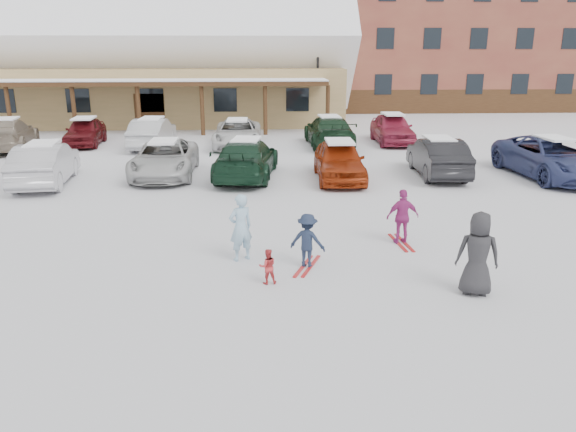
{
  "coord_description": "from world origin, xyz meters",
  "views": [
    {
      "loc": [
        -0.35,
        -11.8,
        4.85
      ],
      "look_at": [
        0.3,
        1.0,
        1.0
      ],
      "focal_mm": 35.0,
      "sensor_mm": 36.0,
      "label": 1
    }
  ],
  "objects_px": {
    "alpine_hotel": "(431,1)",
    "parked_car_9": "(152,133)",
    "toddler_red": "(268,266)",
    "parked_car_10": "(238,133)",
    "child_navy": "(307,241)",
    "parked_car_5": "(438,157)",
    "lamp_post": "(318,69)",
    "parked_car_3": "(246,159)",
    "child_magenta": "(403,217)",
    "parked_car_12": "(392,129)",
    "adult_skier": "(241,227)",
    "parked_car_7": "(8,134)",
    "parked_car_4": "(339,161)",
    "day_lodge": "(130,62)",
    "parked_car_1": "(45,164)",
    "parked_car_2": "(165,159)",
    "parked_car_8": "(85,132)",
    "parked_car_11": "(329,131)",
    "bystander_dark": "(478,254)",
    "parked_car_6": "(552,158)"
  },
  "relations": [
    {
      "from": "parked_car_10",
      "to": "parked_car_9",
      "type": "bearing_deg",
      "value": -179.78
    },
    {
      "from": "bystander_dark",
      "to": "parked_car_7",
      "type": "bearing_deg",
      "value": -31.29
    },
    {
      "from": "parked_car_4",
      "to": "parked_car_10",
      "type": "bearing_deg",
      "value": 119.98
    },
    {
      "from": "parked_car_6",
      "to": "parked_car_9",
      "type": "xyz_separation_m",
      "value": [
        -16.64,
        7.61,
        -0.03
      ]
    },
    {
      "from": "adult_skier",
      "to": "parked_car_9",
      "type": "bearing_deg",
      "value": -101.79
    },
    {
      "from": "alpine_hotel",
      "to": "parked_car_10",
      "type": "bearing_deg",
      "value": -126.33
    },
    {
      "from": "parked_car_8",
      "to": "parked_car_9",
      "type": "xyz_separation_m",
      "value": [
        3.62,
        -1.02,
        0.05
      ]
    },
    {
      "from": "parked_car_4",
      "to": "child_navy",
      "type": "bearing_deg",
      "value": -101.08
    },
    {
      "from": "parked_car_5",
      "to": "parked_car_4",
      "type": "bearing_deg",
      "value": 10.52
    },
    {
      "from": "toddler_red",
      "to": "parked_car_10",
      "type": "xyz_separation_m",
      "value": [
        -1.24,
        17.27,
        0.31
      ]
    },
    {
      "from": "parked_car_9",
      "to": "parked_car_8",
      "type": "bearing_deg",
      "value": -13.08
    },
    {
      "from": "parked_car_2",
      "to": "parked_car_8",
      "type": "distance_m",
      "value": 9.25
    },
    {
      "from": "child_magenta",
      "to": "parked_car_12",
      "type": "xyz_separation_m",
      "value": [
        3.36,
        15.7,
        0.06
      ]
    },
    {
      "from": "parked_car_11",
      "to": "parked_car_4",
      "type": "bearing_deg",
      "value": 84.05
    },
    {
      "from": "bystander_dark",
      "to": "adult_skier",
      "type": "bearing_deg",
      "value": -8.58
    },
    {
      "from": "toddler_red",
      "to": "parked_car_2",
      "type": "bearing_deg",
      "value": -78.38
    },
    {
      "from": "parked_car_10",
      "to": "parked_car_11",
      "type": "bearing_deg",
      "value": 1.6
    },
    {
      "from": "day_lodge",
      "to": "bystander_dark",
      "type": "relative_size",
      "value": 16.73
    },
    {
      "from": "parked_car_4",
      "to": "day_lodge",
      "type": "bearing_deg",
      "value": 123.05
    },
    {
      "from": "parked_car_9",
      "to": "child_navy",
      "type": "bearing_deg",
      "value": 113.98
    },
    {
      "from": "adult_skier",
      "to": "parked_car_8",
      "type": "bearing_deg",
      "value": -92.16
    },
    {
      "from": "parked_car_4",
      "to": "parked_car_5",
      "type": "height_order",
      "value": "same"
    },
    {
      "from": "parked_car_6",
      "to": "parked_car_12",
      "type": "bearing_deg",
      "value": 113.08
    },
    {
      "from": "child_magenta",
      "to": "parked_car_7",
      "type": "distance_m",
      "value": 21.71
    },
    {
      "from": "alpine_hotel",
      "to": "parked_car_1",
      "type": "relative_size",
      "value": 6.78
    },
    {
      "from": "parked_car_1",
      "to": "toddler_red",
      "type": "bearing_deg",
      "value": 123.33
    },
    {
      "from": "alpine_hotel",
      "to": "parked_car_9",
      "type": "distance_m",
      "value": 30.31
    },
    {
      "from": "parked_car_3",
      "to": "parked_car_11",
      "type": "distance_m",
      "value": 8.18
    },
    {
      "from": "toddler_red",
      "to": "parked_car_5",
      "type": "height_order",
      "value": "parked_car_5"
    },
    {
      "from": "child_navy",
      "to": "parked_car_5",
      "type": "distance_m",
      "value": 11.06
    },
    {
      "from": "child_magenta",
      "to": "parked_car_12",
      "type": "height_order",
      "value": "parked_car_12"
    },
    {
      "from": "lamp_post",
      "to": "parked_car_8",
      "type": "xyz_separation_m",
      "value": [
        -12.71,
        -6.84,
        -2.85
      ]
    },
    {
      "from": "adult_skier",
      "to": "parked_car_11",
      "type": "distance_m",
      "value": 16.44
    },
    {
      "from": "adult_skier",
      "to": "child_magenta",
      "type": "relative_size",
      "value": 1.13
    },
    {
      "from": "adult_skier",
      "to": "toddler_red",
      "type": "bearing_deg",
      "value": 84.09
    },
    {
      "from": "toddler_red",
      "to": "parked_car_5",
      "type": "relative_size",
      "value": 0.17
    },
    {
      "from": "day_lodge",
      "to": "adult_skier",
      "type": "xyz_separation_m",
      "value": [
        8.18,
        -27.2,
        -3.13
      ]
    },
    {
      "from": "child_magenta",
      "to": "parked_car_9",
      "type": "distance_m",
      "value": 17.38
    },
    {
      "from": "parked_car_2",
      "to": "parked_car_12",
      "type": "distance_m",
      "value": 13.01
    },
    {
      "from": "lamp_post",
      "to": "parked_car_4",
      "type": "xyz_separation_m",
      "value": [
        -0.71,
        -15.43,
        -2.8
      ]
    },
    {
      "from": "toddler_red",
      "to": "parked_car_10",
      "type": "bearing_deg",
      "value": -94.05
    },
    {
      "from": "parked_car_8",
      "to": "alpine_hotel",
      "type": "bearing_deg",
      "value": 36.51
    },
    {
      "from": "lamp_post",
      "to": "parked_car_9",
      "type": "height_order",
      "value": "lamp_post"
    },
    {
      "from": "parked_car_12",
      "to": "parked_car_4",
      "type": "bearing_deg",
      "value": -114.61
    },
    {
      "from": "day_lodge",
      "to": "parked_car_9",
      "type": "distance_m",
      "value": 12.23
    },
    {
      "from": "lamp_post",
      "to": "parked_car_3",
      "type": "distance_m",
      "value": 15.72
    },
    {
      "from": "parked_car_3",
      "to": "parked_car_7",
      "type": "distance_m",
      "value": 13.68
    },
    {
      "from": "parked_car_8",
      "to": "parked_car_10",
      "type": "xyz_separation_m",
      "value": [
        7.88,
        -1.03,
        -0.0
      ]
    },
    {
      "from": "parked_car_9",
      "to": "parked_car_12",
      "type": "relative_size",
      "value": 1.0
    },
    {
      "from": "child_navy",
      "to": "parked_car_11",
      "type": "relative_size",
      "value": 0.24
    }
  ]
}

